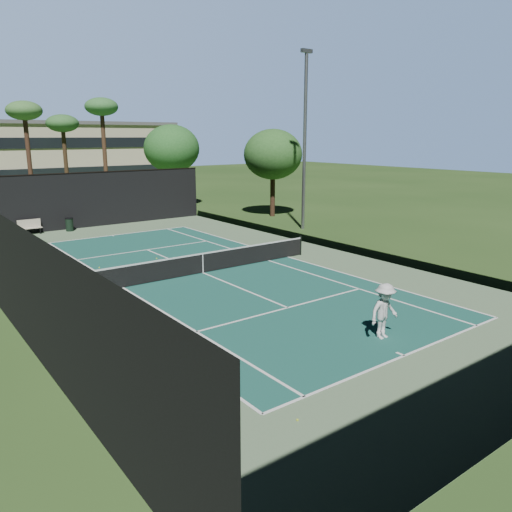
{
  "coord_description": "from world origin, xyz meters",
  "views": [
    {
      "loc": [
        -12.09,
        -20.42,
        6.54
      ],
      "look_at": [
        1.0,
        -3.0,
        1.3
      ],
      "focal_mm": 35.0,
      "sensor_mm": 36.0,
      "label": 1
    }
  ],
  "objects_px": {
    "tennis_ball_c": "(232,260)",
    "tennis_ball_d": "(99,268)",
    "tennis_ball_a": "(297,420)",
    "tennis_ball_b": "(157,258)",
    "player": "(384,311)",
    "park_bench": "(30,227)",
    "tennis_net": "(203,262)",
    "trash_bin": "(69,224)"
  },
  "relations": [
    {
      "from": "player",
      "to": "park_bench",
      "type": "relative_size",
      "value": 1.25
    },
    {
      "from": "park_bench",
      "to": "trash_bin",
      "type": "height_order",
      "value": "park_bench"
    },
    {
      "from": "tennis_ball_c",
      "to": "tennis_ball_d",
      "type": "bearing_deg",
      "value": 156.29
    },
    {
      "from": "tennis_net",
      "to": "park_bench",
      "type": "relative_size",
      "value": 8.6
    },
    {
      "from": "player",
      "to": "tennis_net",
      "type": "bearing_deg",
      "value": 93.54
    },
    {
      "from": "tennis_ball_b",
      "to": "trash_bin",
      "type": "xyz_separation_m",
      "value": [
        -1.23,
        11.26,
        0.44
      ]
    },
    {
      "from": "tennis_ball_b",
      "to": "tennis_ball_d",
      "type": "relative_size",
      "value": 1.05
    },
    {
      "from": "tennis_net",
      "to": "tennis_ball_d",
      "type": "bearing_deg",
      "value": 133.27
    },
    {
      "from": "player",
      "to": "park_bench",
      "type": "height_order",
      "value": "player"
    },
    {
      "from": "tennis_ball_c",
      "to": "trash_bin",
      "type": "xyz_separation_m",
      "value": [
        -4.31,
        14.06,
        0.44
      ]
    },
    {
      "from": "park_bench",
      "to": "tennis_ball_d",
      "type": "bearing_deg",
      "value": -87.21
    },
    {
      "from": "tennis_ball_d",
      "to": "trash_bin",
      "type": "relative_size",
      "value": 0.08
    },
    {
      "from": "tennis_ball_c",
      "to": "tennis_ball_d",
      "type": "height_order",
      "value": "tennis_ball_c"
    },
    {
      "from": "tennis_ball_b",
      "to": "trash_bin",
      "type": "height_order",
      "value": "trash_bin"
    },
    {
      "from": "tennis_net",
      "to": "player",
      "type": "height_order",
      "value": "player"
    },
    {
      "from": "tennis_ball_a",
      "to": "tennis_ball_d",
      "type": "height_order",
      "value": "tennis_ball_d"
    },
    {
      "from": "tennis_ball_a",
      "to": "tennis_ball_c",
      "type": "height_order",
      "value": "tennis_ball_c"
    },
    {
      "from": "tennis_net",
      "to": "trash_bin",
      "type": "relative_size",
      "value": 13.65
    },
    {
      "from": "player",
      "to": "tennis_ball_b",
      "type": "bearing_deg",
      "value": 94.73
    },
    {
      "from": "tennis_ball_a",
      "to": "tennis_ball_b",
      "type": "height_order",
      "value": "tennis_ball_b"
    },
    {
      "from": "tennis_net",
      "to": "tennis_ball_c",
      "type": "xyz_separation_m",
      "value": [
        2.54,
        1.21,
        -0.52
      ]
    },
    {
      "from": "tennis_ball_d",
      "to": "trash_bin",
      "type": "height_order",
      "value": "trash_bin"
    },
    {
      "from": "tennis_ball_c",
      "to": "trash_bin",
      "type": "relative_size",
      "value": 0.08
    },
    {
      "from": "tennis_ball_c",
      "to": "tennis_ball_b",
      "type": "bearing_deg",
      "value": 137.74
    },
    {
      "from": "tennis_net",
      "to": "tennis_ball_b",
      "type": "xyz_separation_m",
      "value": [
        -0.54,
        4.01,
        -0.52
      ]
    },
    {
      "from": "tennis_ball_a",
      "to": "park_bench",
      "type": "distance_m",
      "value": 28.27
    },
    {
      "from": "tennis_ball_c",
      "to": "park_bench",
      "type": "distance_m",
      "value": 16.0
    },
    {
      "from": "tennis_ball_c",
      "to": "player",
      "type": "bearing_deg",
      "value": -99.32
    },
    {
      "from": "player",
      "to": "tennis_ball_c",
      "type": "xyz_separation_m",
      "value": [
        1.93,
        11.77,
        -0.9
      ]
    },
    {
      "from": "tennis_ball_d",
      "to": "tennis_net",
      "type": "bearing_deg",
      "value": -46.73
    },
    {
      "from": "tennis_ball_b",
      "to": "tennis_ball_d",
      "type": "bearing_deg",
      "value": -179.31
    },
    {
      "from": "trash_bin",
      "to": "tennis_ball_b",
      "type": "bearing_deg",
      "value": -83.76
    },
    {
      "from": "tennis_ball_a",
      "to": "tennis_ball_b",
      "type": "distance_m",
      "value": 17.2
    },
    {
      "from": "player",
      "to": "tennis_ball_a",
      "type": "bearing_deg",
      "value": -159.72
    },
    {
      "from": "player",
      "to": "tennis_ball_d",
      "type": "height_order",
      "value": "player"
    },
    {
      "from": "tennis_net",
      "to": "tennis_ball_b",
      "type": "height_order",
      "value": "tennis_net"
    },
    {
      "from": "tennis_ball_a",
      "to": "tennis_ball_d",
      "type": "distance_m",
      "value": 16.62
    },
    {
      "from": "tennis_net",
      "to": "tennis_ball_a",
      "type": "bearing_deg",
      "value": -111.61
    },
    {
      "from": "tennis_net",
      "to": "player",
      "type": "bearing_deg",
      "value": -86.68
    },
    {
      "from": "player",
      "to": "park_bench",
      "type": "bearing_deg",
      "value": 100.86
    },
    {
      "from": "tennis_ball_a",
      "to": "trash_bin",
      "type": "xyz_separation_m",
      "value": [
        3.22,
        27.87,
        0.45
      ]
    },
    {
      "from": "tennis_net",
      "to": "tennis_ball_d",
      "type": "distance_m",
      "value": 5.48
    }
  ]
}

